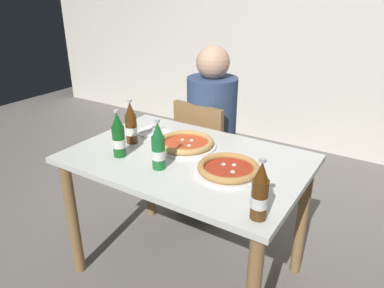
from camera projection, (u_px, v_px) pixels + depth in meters
The scene contains 12 objects.
ground_plane at pixel (188, 269), 2.14m from camera, with size 8.00×8.00×0.00m, color slate.
back_wall_tiled at pixel (316, 16), 3.31m from camera, with size 7.00×0.10×2.60m, color silver.
dining_table_main at pixel (187, 176), 1.88m from camera, with size 1.20×0.80×0.75m.
chair_behind_table at pixel (207, 151), 2.53m from camera, with size 0.43×0.43×0.85m.
diner_seated at pixel (211, 136), 2.52m from camera, with size 0.34×0.34×1.21m.
pizza_margherita_near at pixel (228, 169), 1.66m from camera, with size 0.32×0.32×0.04m.
pizza_marinara_far at pixel (186, 143), 1.94m from camera, with size 0.33×0.33×0.04m.
beer_bottle_left at pixel (260, 194), 1.30m from camera, with size 0.07×0.07×0.25m.
beer_bottle_center at pixel (131, 125), 1.96m from camera, with size 0.07×0.07×0.25m.
beer_bottle_right at pixel (119, 137), 1.80m from camera, with size 0.07×0.07×0.25m.
beer_bottle_extra at pixel (158, 148), 1.67m from camera, with size 0.07×0.07×0.25m.
napkin_with_cutlery at pixel (151, 131), 2.14m from camera, with size 0.22×0.22×0.01m.
Camera 1 is at (0.91, -1.38, 1.54)m, focal length 33.50 mm.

